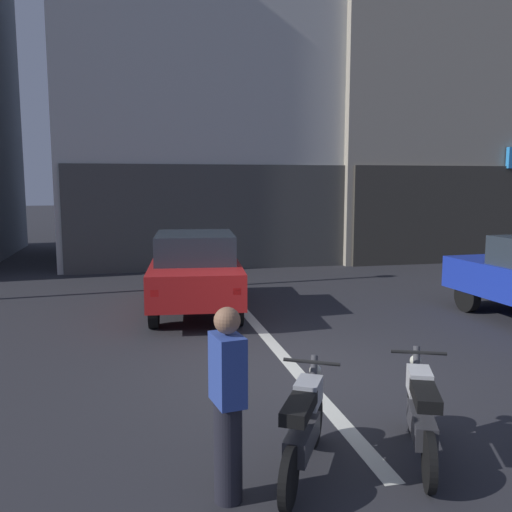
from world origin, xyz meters
name	(u,v)px	position (x,y,z in m)	size (l,w,h in m)	color
ground_plane	(297,372)	(0.00, 0.00, 0.00)	(120.00, 120.00, 0.00)	#2B2B30
lane_centre_line	(226,290)	(0.00, 6.00, 0.00)	(0.20, 18.00, 0.01)	silver
building_mid_block	(199,100)	(0.24, 13.04, 5.61)	(9.27, 7.48, 11.24)	silver
car_red_crossing_near	(195,269)	(-0.98, 4.01, 0.89)	(2.18, 4.26, 1.64)	black
car_grey_down_street	(243,230)	(1.80, 12.80, 0.89)	(1.95, 4.18, 1.64)	black
motorcycle_silver_row_leftmost	(304,425)	(-0.73, -2.61, 0.46)	(0.88, 1.49, 0.98)	black
motorcycle_white_row_left_mid	(421,412)	(0.46, -2.59, 0.46)	(0.74, 1.57, 0.98)	black
person_by_motorcycles	(228,404)	(-1.49, -2.90, 0.86)	(0.28, 0.39, 1.67)	#23232D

